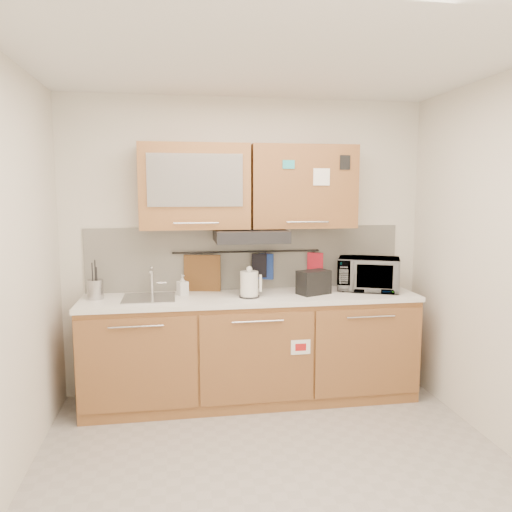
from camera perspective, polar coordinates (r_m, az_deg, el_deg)
name	(u,v)px	position (r m, az deg, el deg)	size (l,w,h in m)	color
floor	(280,476)	(3.46, 2.75, -23.83)	(3.20, 3.20, 0.00)	#9E9993
ceiling	(283,48)	(3.06, 3.09, 22.64)	(3.20, 3.20, 0.00)	white
wall_back	(246,247)	(4.46, -1.11, 1.08)	(3.20, 3.20, 0.00)	silver
base_cabinet	(252,354)	(4.36, -0.50, -11.14)	(2.80, 0.64, 0.88)	olive
countertop	(252,298)	(4.22, -0.50, -4.78)	(2.82, 0.62, 0.04)	white
backsplash	(247,258)	(4.46, -1.08, -0.21)	(2.80, 0.02, 0.56)	silver
upper_cabinets	(249,187)	(4.26, -0.85, 7.93)	(1.82, 0.37, 0.70)	olive
range_hood	(251,236)	(4.20, -0.63, 2.33)	(0.60, 0.46, 0.10)	black
sink	(149,298)	(4.20, -12.11, -4.69)	(0.42, 0.40, 0.26)	silver
utensil_rail	(247,252)	(4.42, -1.01, 0.49)	(0.02, 0.02, 1.30)	black
utensil_crock	(95,289)	(4.27, -17.87, -3.61)	(0.16, 0.16, 0.32)	#AAAAAE
kettle	(249,285)	(4.13, -0.76, -3.32)	(0.19, 0.17, 0.26)	silver
toaster	(314,282)	(4.28, 6.60, -2.97)	(0.31, 0.25, 0.20)	black
microwave	(368,274)	(4.53, 12.73, -2.01)	(0.52, 0.35, 0.29)	#999999
soap_bottle	(183,285)	(4.26, -8.40, -3.29)	(0.08, 0.08, 0.18)	#999999
cutting_board	(202,277)	(4.40, -6.15, -2.45)	(0.32, 0.02, 0.40)	brown
oven_mitt	(266,266)	(4.45, 1.12, -1.20)	(0.14, 0.03, 0.23)	navy
dark_pouch	(259,266)	(4.44, 0.38, -1.09)	(0.13, 0.04, 0.21)	black
pot_holder	(315,262)	(4.55, 6.78, -0.72)	(0.14, 0.02, 0.17)	#B21727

